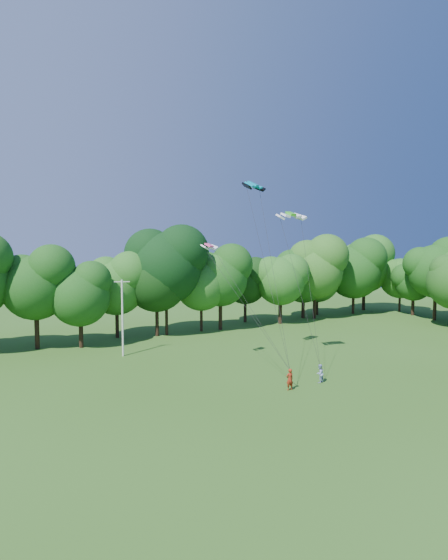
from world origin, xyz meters
TOP-DOWN VIEW (x-y plane):
  - ground at (0.00, 0.00)m, footprint 160.00×160.00m
  - utility_pole at (-4.59, 27.70)m, footprint 1.46×0.69m
  - kite_flyer_left at (3.31, 10.71)m, footprint 0.64×0.45m
  - kite_flyer_right at (6.61, 10.93)m, footprint 0.86×0.74m
  - kite_teal at (5.68, 19.38)m, footprint 2.74×1.87m
  - kite_green at (8.08, 16.70)m, footprint 2.87×1.68m
  - kite_pink at (1.05, 19.61)m, footprint 1.76×1.20m
  - tree_back_center at (3.46, 35.42)m, footprint 9.87×9.87m
  - tree_back_east at (28.50, 35.88)m, footprint 9.28×9.28m

SIDE VIEW (x-z plane):
  - ground at x=0.00m, z-range 0.00..0.00m
  - kite_flyer_right at x=6.61m, z-range 0.00..1.52m
  - kite_flyer_left at x=3.31m, z-range 0.00..1.68m
  - utility_pole at x=-4.59m, z-range 0.12..7.91m
  - tree_back_east at x=28.50m, z-range 1.68..15.17m
  - tree_back_center at x=3.46m, z-range 1.79..16.15m
  - kite_pink at x=1.05m, z-range 11.05..11.44m
  - kite_green at x=8.08m, z-range 13.92..14.41m
  - kite_teal at x=5.68m, z-range 16.72..17.36m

